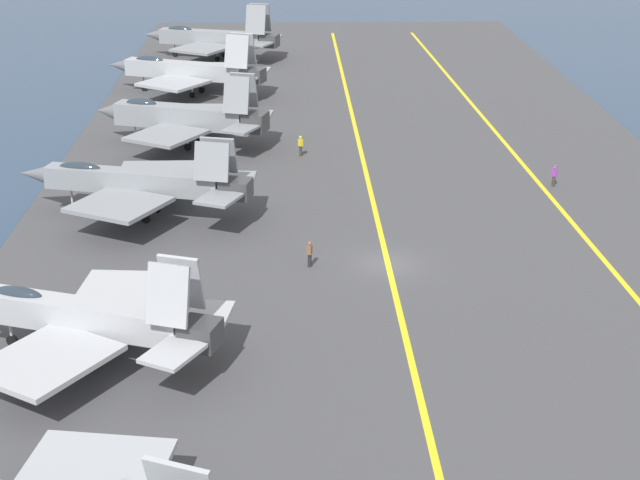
{
  "coord_description": "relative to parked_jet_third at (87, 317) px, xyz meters",
  "views": [
    {
      "loc": [
        -55.74,
        6.02,
        24.81
      ],
      "look_at": [
        -2.07,
        4.3,
        2.9
      ],
      "focal_mm": 55.0,
      "sensor_mm": 36.0,
      "label": 1
    }
  ],
  "objects": [
    {
      "name": "ground_plane",
      "position": [
        11.51,
        -16.28,
        -2.72
      ],
      "size": [
        2000.0,
        2000.0,
        0.0
      ],
      "primitive_type": "plane",
      "color": "navy"
    },
    {
      "name": "carrier_deck",
      "position": [
        11.51,
        -16.28,
        -2.52
      ],
      "size": [
        175.81,
        49.63,
        0.4
      ],
      "primitive_type": "cube",
      "color": "#424244",
      "rests_on": "ground"
    },
    {
      "name": "deck_stripe_foul_line",
      "position": [
        11.51,
        -29.92,
        -2.32
      ],
      "size": [
        158.15,
        5.89,
        0.01
      ],
      "primitive_type": "cube",
      "rotation": [
        0.0,
        0.0,
        0.03
      ],
      "color": "yellow",
      "rests_on": "carrier_deck"
    },
    {
      "name": "deck_stripe_centerline",
      "position": [
        11.51,
        -16.28,
        -2.32
      ],
      "size": [
        158.23,
        0.36,
        0.01
      ],
      "primitive_type": "cube",
      "color": "yellow",
      "rests_on": "carrier_deck"
    },
    {
      "name": "parked_jet_third",
      "position": [
        0.0,
        0.0,
        0.0
      ],
      "size": [
        13.95,
        15.12,
        6.07
      ],
      "color": "#A8AAAF",
      "rests_on": "carrier_deck"
    },
    {
      "name": "parked_jet_fourth",
      "position": [
        20.29,
        0.22,
        0.24
      ],
      "size": [
        12.75,
        16.97,
        5.95
      ],
      "color": "gray",
      "rests_on": "carrier_deck"
    },
    {
      "name": "parked_jet_fifth",
      "position": [
        37.57,
        -1.14,
        0.23
      ],
      "size": [
        13.69,
        15.7,
        6.54
      ],
      "color": "gray",
      "rests_on": "carrier_deck"
    },
    {
      "name": "parked_jet_sixth",
      "position": [
        55.94,
        0.08,
        0.22
      ],
      "size": [
        13.37,
        17.38,
        6.63
      ],
      "color": "#9EA3A8",
      "rests_on": "carrier_deck"
    },
    {
      "name": "parked_jet_seventh",
      "position": [
        73.94,
        -1.26,
        0.2
      ],
      "size": [
        14.1,
        16.99,
        6.74
      ],
      "color": "gray",
      "rests_on": "carrier_deck"
    },
    {
      "name": "crew_brown_vest",
      "position": [
        11.22,
        -11.39,
        -1.39
      ],
      "size": [
        0.44,
        0.37,
        1.68
      ],
      "color": "#232328",
      "rests_on": "carrier_deck"
    },
    {
      "name": "crew_yellow_vest",
      "position": [
        34.23,
        -11.14,
        -1.36
      ],
      "size": [
        0.46,
        0.44,
        1.74
      ],
      "color": "#383328",
      "rests_on": "carrier_deck"
    },
    {
      "name": "crew_purple_vest",
      "position": [
        25.85,
        -30.31,
        -1.39
      ],
      "size": [
        0.39,
        0.45,
        1.7
      ],
      "color": "#383328",
      "rests_on": "carrier_deck"
    }
  ]
}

